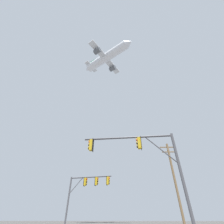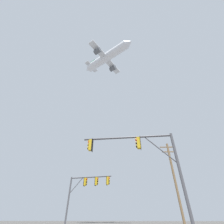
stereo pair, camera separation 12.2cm
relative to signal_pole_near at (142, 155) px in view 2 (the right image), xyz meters
The scene contains 4 objects.
signal_pole_near is the anchor object (origin of this frame).
signal_pole_far 11.21m from the signal_pole_near, 122.17° to the left, with size 5.44×1.25×5.63m.
utility_pole 11.07m from the signal_pole_near, 61.57° to the left, with size 2.20×0.28×10.01m.
airplane 54.24m from the signal_pole_near, 102.49° to the left, with size 20.43×15.77×6.18m.
Camera 2 is at (0.48, -4.81, 1.17)m, focal length 24.22 mm.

